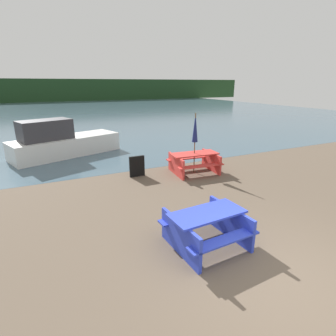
{
  "coord_description": "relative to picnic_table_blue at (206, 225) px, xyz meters",
  "views": [
    {
      "loc": [
        -3.27,
        -2.46,
        3.19
      ],
      "look_at": [
        -0.16,
        4.08,
        0.85
      ],
      "focal_mm": 28.0,
      "sensor_mm": 36.0,
      "label": 1
    }
  ],
  "objects": [
    {
      "name": "ground_plane",
      "position": [
        0.54,
        -1.45,
        -0.44
      ],
      "size": [
        60.0,
        60.0,
        0.0
      ],
      "primitive_type": "plane",
      "color": "brown"
    },
    {
      "name": "water",
      "position": [
        0.54,
        30.26,
        -0.44
      ],
      "size": [
        60.0,
        50.0,
        0.0
      ],
      "color": "#425B6B",
      "rests_on": "ground_plane"
    },
    {
      "name": "far_treeline",
      "position": [
        0.54,
        50.26,
        1.56
      ],
      "size": [
        80.0,
        1.6,
        4.0
      ],
      "color": "#1E3D1E",
      "rests_on": "water"
    },
    {
      "name": "picnic_table_blue",
      "position": [
        0.0,
        0.0,
        0.0
      ],
      "size": [
        1.62,
        1.47,
        0.74
      ],
      "rotation": [
        0.0,
        0.0,
        0.06
      ],
      "color": "blue",
      "rests_on": "ground_plane"
    },
    {
      "name": "picnic_table_red",
      "position": [
        2.17,
        4.12,
        0.01
      ],
      "size": [
        1.84,
        1.52,
        0.74
      ],
      "rotation": [
        0.0,
        0.0,
        -0.08
      ],
      "color": "red",
      "rests_on": "ground_plane"
    },
    {
      "name": "umbrella_navy",
      "position": [
        2.17,
        4.12,
        1.21
      ],
      "size": [
        0.21,
        0.21,
        2.21
      ],
      "color": "brown",
      "rests_on": "ground_plane"
    },
    {
      "name": "boat",
      "position": [
        -2.07,
        8.79,
        0.18
      ],
      "size": [
        5.02,
        3.08,
        1.7
      ],
      "rotation": [
        0.0,
        0.0,
        0.34
      ],
      "color": "silver",
      "rests_on": "water"
    },
    {
      "name": "signboard",
      "position": [
        0.09,
        4.6,
        -0.07
      ],
      "size": [
        0.55,
        0.08,
        0.75
      ],
      "color": "black",
      "rests_on": "ground_plane"
    }
  ]
}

